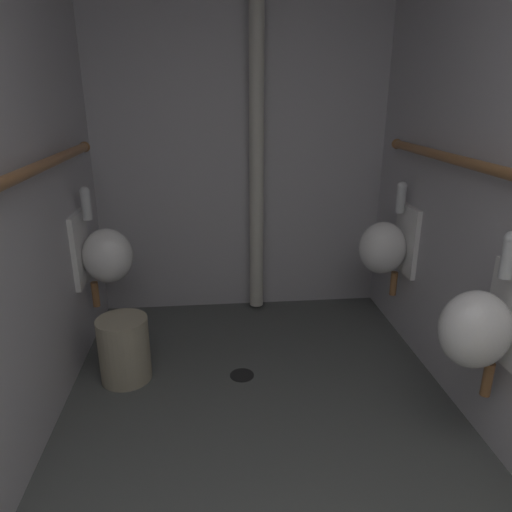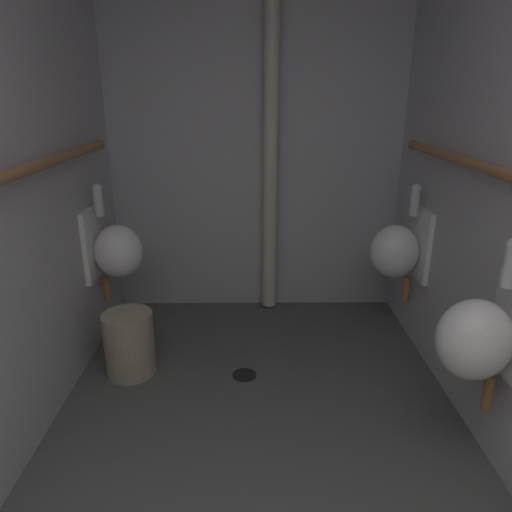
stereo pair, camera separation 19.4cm
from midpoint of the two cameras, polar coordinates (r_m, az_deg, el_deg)
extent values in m
cube|color=#4C4F4C|center=(2.29, -0.96, -24.77)|extent=(2.17, 3.46, 0.08)
cube|color=#B7B4B9|center=(3.35, -3.64, 16.15)|extent=(2.17, 0.06, 2.74)
ellipsoid|color=white|center=(2.99, -19.50, -0.05)|extent=(0.30, 0.26, 0.34)
cube|color=white|center=(3.01, -22.46, 0.76)|extent=(0.03, 0.30, 0.44)
cylinder|color=silver|center=(2.93, -21.89, 5.63)|extent=(0.06, 0.06, 0.16)
sphere|color=silver|center=(2.91, -22.10, 7.25)|extent=(0.06, 0.06, 0.06)
cylinder|color=#936038|center=(3.10, -20.79, -4.47)|extent=(0.04, 0.04, 0.16)
ellipsoid|color=white|center=(2.13, 22.90, -8.41)|extent=(0.30, 0.26, 0.34)
cube|color=white|center=(2.18, 26.68, -6.81)|extent=(0.03, 0.30, 0.44)
cylinder|color=silver|center=(2.05, 26.23, -0.42)|extent=(0.06, 0.06, 0.16)
sphere|color=silver|center=(2.03, 26.58, 1.84)|extent=(0.06, 0.06, 0.06)
cylinder|color=#936038|center=(2.29, 24.34, -13.71)|extent=(0.04, 0.04, 0.16)
ellipsoid|color=white|center=(3.05, 13.48, 0.91)|extent=(0.30, 0.26, 0.34)
cube|color=white|center=(3.08, 16.27, 1.87)|extent=(0.03, 0.30, 0.44)
cylinder|color=silver|center=(3.00, 15.58, 6.59)|extent=(0.06, 0.06, 0.16)
sphere|color=silver|center=(2.98, 15.72, 8.18)|extent=(0.06, 0.06, 0.06)
cylinder|color=#936038|center=(3.16, 14.84, -3.34)|extent=(0.04, 0.04, 0.16)
sphere|color=#936038|center=(3.08, -22.02, 12.25)|extent=(0.06, 0.06, 0.06)
sphere|color=#936038|center=(3.14, 15.15, 13.08)|extent=(0.06, 0.06, 0.06)
cylinder|color=beige|center=(3.24, -1.71, 16.08)|extent=(0.10, 0.10, 2.69)
cylinder|color=black|center=(2.79, -3.78, -14.41)|extent=(0.14, 0.14, 0.01)
cylinder|color=#9E937A|center=(2.80, -17.80, -10.90)|extent=(0.28, 0.28, 0.38)
camera|label=1|loc=(0.10, -95.39, -1.89)|focal=32.70mm
camera|label=2|loc=(0.10, 84.61, 1.89)|focal=32.70mm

